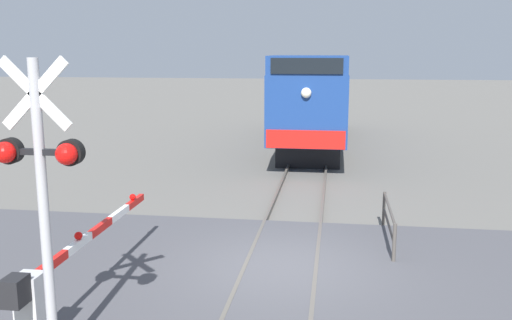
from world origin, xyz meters
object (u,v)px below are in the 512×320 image
at_px(crossing_signal, 41,183).
at_px(guard_railing, 389,220).
at_px(locomotive, 314,100).
at_px(crossing_gate, 51,286).

bearing_deg(crossing_signal, guard_railing, 50.16).
height_order(locomotive, guard_railing, locomotive).
xyz_separation_m(crossing_signal, crossing_gate, (-0.51, 0.95, -1.88)).
bearing_deg(crossing_gate, crossing_signal, -61.82).
xyz_separation_m(crossing_signal, guard_railing, (5.04, 6.04, -2.13)).
bearing_deg(guard_railing, crossing_signal, -129.84).
xyz_separation_m(locomotive, guard_railing, (2.30, -13.70, -1.53)).
bearing_deg(locomotive, guard_railing, -80.49).
bearing_deg(guard_railing, locomotive, 99.51).
xyz_separation_m(locomotive, crossing_signal, (-2.74, -19.74, 0.60)).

